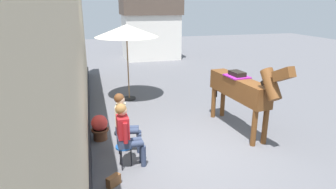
{
  "coord_description": "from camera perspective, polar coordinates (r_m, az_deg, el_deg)",
  "views": [
    {
      "loc": [
        -2.2,
        -5.46,
        3.24
      ],
      "look_at": [
        -0.4,
        1.2,
        1.05
      ],
      "focal_mm": 30.83,
      "sensor_mm": 36.0,
      "label": 1
    }
  ],
  "objects": [
    {
      "name": "flower_planter_far",
      "position": [
        7.33,
        -13.35,
        -6.26
      ],
      "size": [
        0.43,
        0.43,
        0.64
      ],
      "color": "brown",
      "rests_on": "ground_plane"
    },
    {
      "name": "ground_plane",
      "position": [
        9.32,
        -0.51,
        -2.73
      ],
      "size": [
        40.0,
        40.0,
        0.0
      ],
      "primitive_type": "plane",
      "color": "#56565B"
    },
    {
      "name": "cafe_parasol",
      "position": [
        9.79,
        -8.2,
        12.28
      ],
      "size": [
        2.1,
        2.1,
        2.58
      ],
      "color": "black",
      "rests_on": "ground_plane"
    },
    {
      "name": "satchel_bag",
      "position": [
        5.66,
        -10.71,
        -16.41
      ],
      "size": [
        0.29,
        0.27,
        0.2
      ],
      "primitive_type": "cube",
      "rotation": [
        0.0,
        0.0,
        0.69
      ],
      "color": "brown",
      "rests_on": "ground_plane"
    },
    {
      "name": "distant_cottage",
      "position": [
        17.82,
        -3.51,
        12.93
      ],
      "size": [
        3.4,
        2.6,
        3.5
      ],
      "color": "silver",
      "rests_on": "ground_plane"
    },
    {
      "name": "pub_facade_wall",
      "position": [
        7.18,
        -17.47,
        3.06
      ],
      "size": [
        0.34,
        14.0,
        3.4
      ],
      "color": "#CCB793",
      "rests_on": "ground_plane"
    },
    {
      "name": "saddled_horse_center",
      "position": [
        7.57,
        14.28,
        1.1
      ],
      "size": [
        0.64,
        3.0,
        2.06
      ],
      "color": "brown",
      "rests_on": "ground_plane"
    },
    {
      "name": "seated_visitor_near",
      "position": [
        5.87,
        -8.23,
        -7.38
      ],
      "size": [
        0.61,
        0.49,
        1.39
      ],
      "color": "#194C99",
      "rests_on": "ground_plane"
    },
    {
      "name": "seated_visitor_far",
      "position": [
        6.48,
        -8.67,
        -4.96
      ],
      "size": [
        0.61,
        0.48,
        1.39
      ],
      "color": "black",
      "rests_on": "ground_plane"
    }
  ]
}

